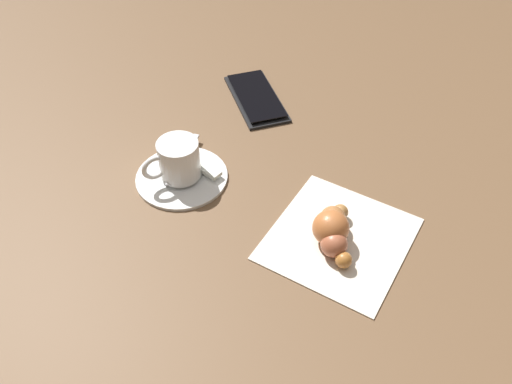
{
  "coord_description": "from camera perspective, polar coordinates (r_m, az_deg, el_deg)",
  "views": [
    {
      "loc": [
        -0.38,
        0.32,
        0.52
      ],
      "look_at": [
        -0.02,
        -0.01,
        0.03
      ],
      "focal_mm": 36.88,
      "sensor_mm": 36.0,
      "label": 1
    }
  ],
  "objects": [
    {
      "name": "sugar_packet",
      "position": [
        0.76,
        -6.07,
        2.92
      ],
      "size": [
        0.07,
        0.03,
        0.01
      ],
      "primitive_type": "cube",
      "rotation": [
        0.0,
        0.0,
        6.4
      ],
      "color": "white",
      "rests_on": "saucer"
    },
    {
      "name": "croissant",
      "position": [
        0.66,
        8.34,
        -4.08
      ],
      "size": [
        0.08,
        0.08,
        0.04
      ],
      "color": "#A2703C",
      "rests_on": "napkin"
    },
    {
      "name": "napkin",
      "position": [
        0.68,
        8.99,
        -4.98
      ],
      "size": [
        0.21,
        0.22,
        0.0
      ],
      "primitive_type": "cube",
      "rotation": [
        0.0,
        0.0,
        0.29
      ],
      "color": "silver",
      "rests_on": "ground"
    },
    {
      "name": "espresso_cup",
      "position": [
        0.73,
        -8.47,
        3.54
      ],
      "size": [
        0.06,
        0.08,
        0.06
      ],
      "color": "white",
      "rests_on": "saucer"
    },
    {
      "name": "saucer",
      "position": [
        0.76,
        -8.06,
        1.74
      ],
      "size": [
        0.13,
        0.13,
        0.01
      ],
      "primitive_type": "cylinder",
      "color": "white",
      "rests_on": "ground"
    },
    {
      "name": "cell_phone",
      "position": [
        0.9,
        0.03,
        10.23
      ],
      "size": [
        0.17,
        0.13,
        0.01
      ],
      "color": "black",
      "rests_on": "ground"
    },
    {
      "name": "ground_plane",
      "position": [
        0.72,
        -1.64,
        -1.32
      ],
      "size": [
        1.8,
        1.8,
        0.0
      ],
      "primitive_type": "plane",
      "color": "brown"
    },
    {
      "name": "teaspoon",
      "position": [
        0.76,
        -8.43,
        2.64
      ],
      "size": [
        0.08,
        0.11,
        0.01
      ],
      "color": "silver",
      "rests_on": "saucer"
    }
  ]
}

